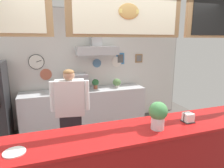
# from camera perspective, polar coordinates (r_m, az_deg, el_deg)

# --- Properties ---
(back_wall_assembly) EXTENTS (5.27, 2.81, 2.78)m
(back_wall_assembly) POSITION_cam_1_polar(r_m,az_deg,el_deg) (4.73, -7.75, 5.53)
(back_wall_assembly) COLOR gray
(back_wall_assembly) RESTS_ON ground_plane
(back_prep_counter) EXTENTS (2.85, 0.61, 0.93)m
(back_prep_counter) POSITION_cam_1_polar(r_m,az_deg,el_deg) (4.75, -7.77, -7.20)
(back_prep_counter) COLOR silver
(back_prep_counter) RESTS_ON ground_plane
(shop_worker) EXTENTS (0.61, 0.29, 1.62)m
(shop_worker) POSITION_cam_1_polar(r_m,az_deg,el_deg) (3.29, -11.83, -8.98)
(shop_worker) COLOR #232328
(shop_worker) RESTS_ON ground_plane
(espresso_machine) EXTENTS (0.50, 0.50, 0.39)m
(espresso_machine) POSITION_cam_1_polar(r_m,az_deg,el_deg) (4.51, -10.45, 0.40)
(espresso_machine) COLOR #A3A5AD
(espresso_machine) RESTS_ON back_prep_counter
(potted_basil) EXTENTS (0.17, 0.17, 0.23)m
(potted_basil) POSITION_cam_1_polar(r_m,az_deg,el_deg) (4.66, -4.81, 0.27)
(potted_basil) COLOR #9E563D
(potted_basil) RESTS_ON back_prep_counter
(potted_rosemary) EXTENTS (0.20, 0.20, 0.22)m
(potted_rosemary) POSITION_cam_1_polar(r_m,az_deg,el_deg) (4.77, 1.42, 0.39)
(potted_rosemary) COLOR beige
(potted_rosemary) RESTS_ON back_prep_counter
(napkin_holder) EXTENTS (0.14, 0.13, 0.13)m
(napkin_holder) POSITION_cam_1_polar(r_m,az_deg,el_deg) (2.63, 21.13, -9.11)
(napkin_holder) COLOR #262628
(napkin_holder) RESTS_ON service_counter
(basil_vase) EXTENTS (0.21, 0.21, 0.32)m
(basil_vase) POSITION_cam_1_polar(r_m,az_deg,el_deg) (2.29, 13.16, -8.68)
(basil_vase) COLOR silver
(basil_vase) RESTS_ON service_counter
(condiment_plate) EXTENTS (0.20, 0.20, 0.01)m
(condiment_plate) POSITION_cam_1_polar(r_m,az_deg,el_deg) (2.06, -26.41, -17.28)
(condiment_plate) COLOR white
(condiment_plate) RESTS_ON service_counter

